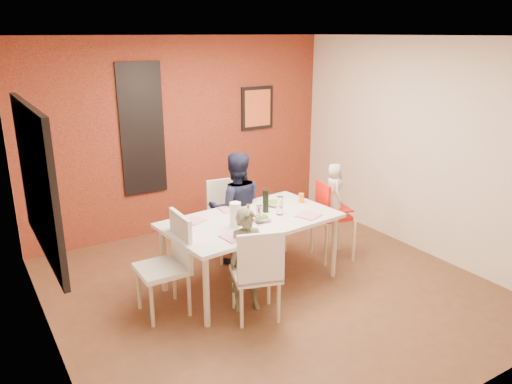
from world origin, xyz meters
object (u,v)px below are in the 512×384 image
chair_near (258,270)px  wine_bottle (266,201)px  dining_table (251,224)px  child_far (236,209)px  chair_left (170,259)px  toddler (334,189)px  child_near (247,260)px  high_chair (331,213)px  paper_towel_roll (235,215)px  chair_far (227,214)px

chair_near → wine_bottle: 1.04m
dining_table → child_far: size_ratio=1.42×
chair_near → child_far: bearing=-92.8°
dining_table → chair_left: 1.00m
wine_bottle → toddler: bearing=-2.6°
child_near → high_chair: bearing=31.1°
chair_near → child_near: size_ratio=0.89×
high_chair → paper_towel_roll: paper_towel_roll is taller
paper_towel_roll → chair_far: bearing=66.3°
chair_far → paper_towel_roll: 1.11m
chair_left → chair_near: bearing=46.5°
chair_far → chair_left: 1.45m
chair_left → wine_bottle: bearing=97.5°
chair_near → child_near: bearing=-78.4°
chair_near → child_far: child_far is taller
chair_far → dining_table: bearing=-92.5°
dining_table → chair_left: chair_left is taller
dining_table → wine_bottle: 0.33m
dining_table → paper_towel_roll: bearing=-155.8°
toddler → wine_bottle: (-0.96, 0.04, 0.01)m
paper_towel_roll → chair_left: bearing=175.7°
chair_far → toddler: 1.37m
chair_left → child_near: child_near is taller
chair_left → child_far: size_ratio=0.74×
paper_towel_roll → dining_table: bearing=24.2°
toddler → paper_towel_roll: toddler is taller
high_chair → paper_towel_roll: (-1.44, -0.17, 0.32)m
chair_far → high_chair: size_ratio=0.97×
chair_far → child_near: bearing=-102.1°
high_chair → toddler: size_ratio=1.57×
dining_table → high_chair: bearing=2.6°
chair_far → toddler: size_ratio=1.52×
child_far → wine_bottle: (0.10, -0.50, 0.22)m
dining_table → high_chair: (1.18, 0.05, -0.11)m
wine_bottle → paper_towel_roll: paper_towel_roll is taller
high_chair → chair_near: bearing=128.4°
chair_left → paper_towel_roll: 0.80m
child_near → toddler: bearing=30.5°
chair_far → chair_left: chair_left is taller
toddler → wine_bottle: toddler is taller
high_chair → child_far: size_ratio=0.72×
chair_near → child_far: 1.38m
wine_bottle → paper_towel_roll: 0.55m
child_far → toddler: 1.21m
chair_left → child_far: bearing=120.7°
wine_bottle → paper_towel_roll: (-0.51, -0.20, 0.00)m
chair_far → toddler: bearing=-29.1°
dining_table → chair_near: chair_near is taller
chair_left → toddler: (2.19, 0.11, 0.34)m
child_far → toddler: bearing=172.5°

